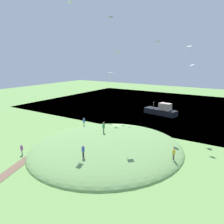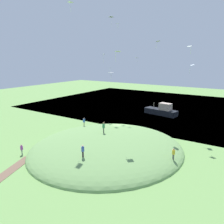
{
  "view_description": "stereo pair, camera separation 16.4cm",
  "coord_description": "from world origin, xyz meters",
  "px_view_note": "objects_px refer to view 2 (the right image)",
  "views": [
    {
      "loc": [
        36.43,
        21.92,
        14.1
      ],
      "look_at": [
        4.38,
        1.01,
        4.98
      ],
      "focal_mm": 36.02,
      "sensor_mm": 36.0,
      "label": 1
    },
    {
      "loc": [
        36.34,
        22.06,
        14.1
      ],
      "look_at": [
        4.38,
        1.01,
        4.98
      ],
      "focal_mm": 36.02,
      "sensor_mm": 36.0,
      "label": 2
    }
  ],
  "objects_px": {
    "boat_on_lake": "(162,111)",
    "kite_7": "(190,47)",
    "person_with_child": "(83,150)",
    "kite_5": "(158,42)",
    "person_walking_path": "(22,148)",
    "mooring_post": "(104,124)",
    "kite_3": "(117,24)",
    "kite_9": "(111,73)",
    "person_watching_kites": "(174,153)",
    "person_on_hilltop": "(84,121)",
    "kite_0": "(110,69)",
    "person_near_shore": "(104,126)",
    "kite_10": "(104,55)",
    "kite_1": "(70,3)",
    "kite_6": "(192,66)",
    "kite_2": "(137,58)",
    "kite_8": "(111,17)"
  },
  "relations": [
    {
      "from": "kite_8",
      "to": "kite_9",
      "type": "relative_size",
      "value": 1.72
    },
    {
      "from": "kite_10",
      "to": "person_near_shore",
      "type": "bearing_deg",
      "value": 35.02
    },
    {
      "from": "boat_on_lake",
      "to": "kite_3",
      "type": "xyz_separation_m",
      "value": [
        10.93,
        -6.74,
        20.2
      ]
    },
    {
      "from": "person_on_hilltop",
      "to": "kite_3",
      "type": "xyz_separation_m",
      "value": [
        -10.87,
        0.75,
        19.0
      ]
    },
    {
      "from": "kite_0",
      "to": "person_near_shore",
      "type": "bearing_deg",
      "value": 26.85
    },
    {
      "from": "person_near_shore",
      "to": "kite_10",
      "type": "bearing_deg",
      "value": 163.18
    },
    {
      "from": "kite_0",
      "to": "kite_5",
      "type": "relative_size",
      "value": 1.69
    },
    {
      "from": "person_walking_path",
      "to": "mooring_post",
      "type": "height_order",
      "value": "person_walking_path"
    },
    {
      "from": "boat_on_lake",
      "to": "kite_7",
      "type": "relative_size",
      "value": 6.36
    },
    {
      "from": "boat_on_lake",
      "to": "kite_9",
      "type": "bearing_deg",
      "value": -116.52
    },
    {
      "from": "person_with_child",
      "to": "person_walking_path",
      "type": "xyz_separation_m",
      "value": [
        1.7,
        -10.59,
        -1.65
      ]
    },
    {
      "from": "boat_on_lake",
      "to": "person_with_child",
      "type": "distance_m",
      "value": 33.57
    },
    {
      "from": "kite_10",
      "to": "kite_1",
      "type": "bearing_deg",
      "value": 14.63
    },
    {
      "from": "person_watching_kites",
      "to": "mooring_post",
      "type": "height_order",
      "value": "person_watching_kites"
    },
    {
      "from": "kite_3",
      "to": "kite_7",
      "type": "distance_m",
      "value": 17.4
    },
    {
      "from": "boat_on_lake",
      "to": "person_with_child",
      "type": "height_order",
      "value": "person_with_child"
    },
    {
      "from": "boat_on_lake",
      "to": "person_near_shore",
      "type": "distance_m",
      "value": 25.03
    },
    {
      "from": "person_near_shore",
      "to": "kite_7",
      "type": "relative_size",
      "value": 1.32
    },
    {
      "from": "kite_1",
      "to": "kite_2",
      "type": "bearing_deg",
      "value": 172.08
    },
    {
      "from": "kite_3",
      "to": "kite_9",
      "type": "height_order",
      "value": "kite_3"
    },
    {
      "from": "mooring_post",
      "to": "person_with_child",
      "type": "bearing_deg",
      "value": 27.23
    },
    {
      "from": "kite_1",
      "to": "kite_10",
      "type": "relative_size",
      "value": 0.66
    },
    {
      "from": "person_watching_kites",
      "to": "kite_7",
      "type": "height_order",
      "value": "kite_7"
    },
    {
      "from": "boat_on_lake",
      "to": "kite_7",
      "type": "distance_m",
      "value": 22.66
    },
    {
      "from": "kite_7",
      "to": "mooring_post",
      "type": "bearing_deg",
      "value": -83.24
    },
    {
      "from": "kite_5",
      "to": "kite_7",
      "type": "relative_size",
      "value": 0.94
    },
    {
      "from": "kite_0",
      "to": "kite_6",
      "type": "distance_m",
      "value": 15.2
    },
    {
      "from": "person_with_child",
      "to": "kite_10",
      "type": "relative_size",
      "value": 0.82
    },
    {
      "from": "person_on_hilltop",
      "to": "kite_7",
      "type": "relative_size",
      "value": 1.18
    },
    {
      "from": "kite_7",
      "to": "mooring_post",
      "type": "relative_size",
      "value": 1.6
    },
    {
      "from": "kite_6",
      "to": "kite_7",
      "type": "xyz_separation_m",
      "value": [
        1.77,
        -0.19,
        3.13
      ]
    },
    {
      "from": "person_on_hilltop",
      "to": "mooring_post",
      "type": "relative_size",
      "value": 1.9
    },
    {
      "from": "boat_on_lake",
      "to": "kite_8",
      "type": "relative_size",
      "value": 3.86
    },
    {
      "from": "kite_0",
      "to": "kite_7",
      "type": "xyz_separation_m",
      "value": [
        -2.46,
        14.38,
        3.87
      ]
    },
    {
      "from": "person_with_child",
      "to": "kite_1",
      "type": "distance_m",
      "value": 21.96
    },
    {
      "from": "person_near_shore",
      "to": "kite_3",
      "type": "relative_size",
      "value": 1.71
    },
    {
      "from": "boat_on_lake",
      "to": "person_near_shore",
      "type": "xyz_separation_m",
      "value": [
        24.94,
        -0.56,
        2.1
      ]
    },
    {
      "from": "person_watching_kites",
      "to": "person_on_hilltop",
      "type": "xyz_separation_m",
      "value": [
        -4.24,
        -19.21,
        0.43
      ]
    },
    {
      "from": "kite_6",
      "to": "kite_7",
      "type": "distance_m",
      "value": 3.6
    },
    {
      "from": "person_with_child",
      "to": "person_walking_path",
      "type": "bearing_deg",
      "value": 21.69
    },
    {
      "from": "kite_3",
      "to": "kite_7",
      "type": "height_order",
      "value": "kite_3"
    },
    {
      "from": "person_with_child",
      "to": "kite_9",
      "type": "height_order",
      "value": "kite_9"
    },
    {
      "from": "person_with_child",
      "to": "kite_7",
      "type": "distance_m",
      "value": 24.66
    },
    {
      "from": "person_with_child",
      "to": "mooring_post",
      "type": "relative_size",
      "value": 1.92
    },
    {
      "from": "person_near_shore",
      "to": "kite_8",
      "type": "height_order",
      "value": "kite_8"
    },
    {
      "from": "person_walking_path",
      "to": "kite_9",
      "type": "height_order",
      "value": "kite_9"
    },
    {
      "from": "kite_5",
      "to": "kite_1",
      "type": "bearing_deg",
      "value": -41.51
    },
    {
      "from": "person_on_hilltop",
      "to": "kite_9",
      "type": "distance_m",
      "value": 13.81
    },
    {
      "from": "kite_5",
      "to": "kite_10",
      "type": "xyz_separation_m",
      "value": [
        -2.44,
        -13.24,
        -2.11
      ]
    },
    {
      "from": "kite_3",
      "to": "mooring_post",
      "type": "distance_m",
      "value": 21.44
    }
  ]
}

